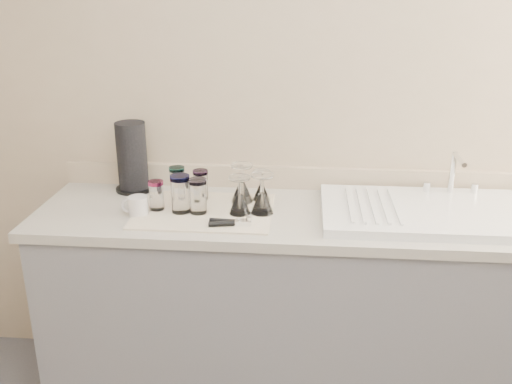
# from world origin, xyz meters

# --- Properties ---
(room_envelope) EXTENTS (3.54, 3.50, 2.52)m
(room_envelope) POSITION_xyz_m (0.00, 0.00, 1.56)
(room_envelope) COLOR #58585E
(room_envelope) RESTS_ON ground
(counter_unit) EXTENTS (2.06, 0.62, 0.90)m
(counter_unit) POSITION_xyz_m (0.00, 1.20, 0.45)
(counter_unit) COLOR slate
(counter_unit) RESTS_ON ground
(sink_unit) EXTENTS (0.82, 0.50, 0.22)m
(sink_unit) POSITION_xyz_m (0.55, 1.20, 0.92)
(sink_unit) COLOR white
(sink_unit) RESTS_ON counter_unit
(dish_towel) EXTENTS (0.55, 0.42, 0.01)m
(dish_towel) POSITION_xyz_m (-0.34, 1.17, 0.90)
(dish_towel) COLOR white
(dish_towel) RESTS_ON counter_unit
(tumbler_cyan) EXTENTS (0.07, 0.07, 0.13)m
(tumbler_cyan) POSITION_xyz_m (-0.48, 1.31, 0.98)
(tumbler_cyan) COLOR white
(tumbler_cyan) RESTS_ON dish_towel
(tumbler_purple) EXTENTS (0.06, 0.06, 0.13)m
(tumbler_purple) POSITION_xyz_m (-0.37, 1.29, 0.97)
(tumbler_purple) COLOR white
(tumbler_purple) RESTS_ON dish_towel
(tumbler_magenta) EXTENTS (0.06, 0.06, 0.12)m
(tumbler_magenta) POSITION_xyz_m (-0.53, 1.16, 0.97)
(tumbler_magenta) COLOR white
(tumbler_magenta) RESTS_ON dish_towel
(tumbler_blue) EXTENTS (0.08, 0.08, 0.15)m
(tumbler_blue) POSITION_xyz_m (-0.43, 1.14, 0.99)
(tumbler_blue) COLOR white
(tumbler_blue) RESTS_ON dish_towel
(tumbler_lavender) EXTENTS (0.07, 0.07, 0.14)m
(tumbler_lavender) POSITION_xyz_m (-0.36, 1.14, 0.98)
(tumbler_lavender) COLOR white
(tumbler_lavender) RESTS_ON dish_towel
(goblet_back_left) EXTENTS (0.09, 0.09, 0.16)m
(goblet_back_left) POSITION_xyz_m (-0.19, 1.28, 0.96)
(goblet_back_left) COLOR white
(goblet_back_left) RESTS_ON dish_towel
(goblet_back_right) EXTENTS (0.07, 0.07, 0.13)m
(goblet_back_right) POSITION_xyz_m (-0.11, 1.30, 0.95)
(goblet_back_right) COLOR white
(goblet_back_right) RESTS_ON dish_towel
(goblet_front_left) EXTENTS (0.09, 0.09, 0.15)m
(goblet_front_left) POSITION_xyz_m (-0.19, 1.15, 0.96)
(goblet_front_left) COLOR white
(goblet_front_left) RESTS_ON dish_towel
(goblet_front_right) EXTENTS (0.09, 0.09, 0.16)m
(goblet_front_right) POSITION_xyz_m (-0.10, 1.16, 0.96)
(goblet_front_right) COLOR white
(goblet_front_right) RESTS_ON dish_towel
(can_opener) EXTENTS (0.16, 0.06, 0.02)m
(can_opener) POSITION_xyz_m (-0.21, 1.03, 0.92)
(can_opener) COLOR silver
(can_opener) RESTS_ON dish_towel
(white_mug) EXTENTS (0.11, 0.08, 0.08)m
(white_mug) POSITION_xyz_m (-0.60, 1.11, 0.94)
(white_mug) COLOR silver
(white_mug) RESTS_ON counter_unit
(paper_towel_roll) EXTENTS (0.16, 0.16, 0.31)m
(paper_towel_roll) POSITION_xyz_m (-0.70, 1.40, 1.05)
(paper_towel_roll) COLOR black
(paper_towel_roll) RESTS_ON counter_unit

